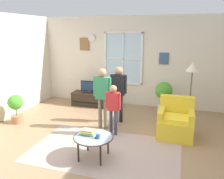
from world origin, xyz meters
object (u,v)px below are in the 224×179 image
(armchair, at_px, (176,122))
(remote_near_books, at_px, (97,137))
(tv_stand, at_px, (90,99))
(person_red_shirt, at_px, (113,104))
(potted_plant_by_window, at_px, (164,93))
(floor_lamp, at_px, (192,73))
(potted_plant_corner, at_px, (16,106))
(television, at_px, (89,86))
(cup, at_px, (98,136))
(coffee_table, at_px, (93,138))
(book_stack, at_px, (88,132))
(person_green_shirt, at_px, (102,91))
(person_black_shirt, at_px, (119,88))

(armchair, relative_size, remote_near_books, 6.21)
(tv_stand, xyz_separation_m, person_red_shirt, (1.35, -1.84, 0.51))
(armchair, xyz_separation_m, potted_plant_by_window, (-0.41, 1.50, 0.26))
(floor_lamp, bearing_deg, potted_plant_corner, -164.35)
(television, height_order, cup, television)
(coffee_table, height_order, cup, cup)
(person_red_shirt, bearing_deg, armchair, 14.64)
(tv_stand, xyz_separation_m, book_stack, (1.17, -2.85, 0.27))
(tv_stand, bearing_deg, remote_near_books, -64.68)
(armchair, relative_size, potted_plant_corner, 1.16)
(cup, height_order, potted_plant_by_window, potted_plant_by_window)
(person_green_shirt, height_order, person_red_shirt, person_green_shirt)
(person_red_shirt, relative_size, potted_plant_by_window, 1.28)
(armchair, xyz_separation_m, person_black_shirt, (-1.45, 0.44, 0.58))
(person_red_shirt, bearing_deg, tv_stand, 126.25)
(tv_stand, distance_m, coffee_table, 3.18)
(person_red_shirt, bearing_deg, floor_lamp, 34.45)
(coffee_table, height_order, person_red_shirt, person_red_shirt)
(book_stack, bearing_deg, person_green_shirt, 97.47)
(person_red_shirt, bearing_deg, person_green_shirt, 140.80)
(potted_plant_by_window, bearing_deg, coffee_table, -108.95)
(potted_plant_by_window, bearing_deg, book_stack, -111.47)
(person_green_shirt, bearing_deg, potted_plant_corner, -171.18)
(cup, bearing_deg, person_black_shirt, 94.48)
(coffee_table, bearing_deg, cup, -26.57)
(armchair, xyz_separation_m, person_green_shirt, (-1.70, -0.06, 0.60))
(person_red_shirt, bearing_deg, cup, -87.42)
(television, xyz_separation_m, potted_plant_corner, (-1.23, -1.89, -0.17))
(television, xyz_separation_m, remote_near_books, (1.37, -2.90, -0.18))
(book_stack, bearing_deg, floor_lamp, 49.49)
(television, height_order, book_stack, television)
(book_stack, bearing_deg, cup, -23.97)
(person_black_shirt, relative_size, potted_plant_by_window, 1.60)
(coffee_table, distance_m, book_stack, 0.16)
(person_green_shirt, bearing_deg, book_stack, -82.53)
(tv_stand, relative_size, floor_lamp, 0.68)
(remote_near_books, relative_size, floor_lamp, 0.09)
(coffee_table, relative_size, person_black_shirt, 0.51)
(person_red_shirt, xyz_separation_m, potted_plant_corner, (-2.58, -0.06, -0.28))
(television, relative_size, floor_lamp, 0.35)
(television, distance_m, book_stack, 3.08)
(television, bearing_deg, tv_stand, 90.00)
(person_green_shirt, bearing_deg, cup, -73.92)
(person_black_shirt, bearing_deg, potted_plant_corner, -161.09)
(person_green_shirt, height_order, floor_lamp, floor_lamp)
(television, relative_size, armchair, 0.64)
(potted_plant_corner, bearing_deg, floor_lamp, 15.65)
(armchair, xyz_separation_m, coffee_table, (-1.41, -1.41, 0.08))
(coffee_table, xyz_separation_m, potted_plant_corner, (-2.52, 1.00, 0.05))
(armchair, relative_size, floor_lamp, 0.55)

